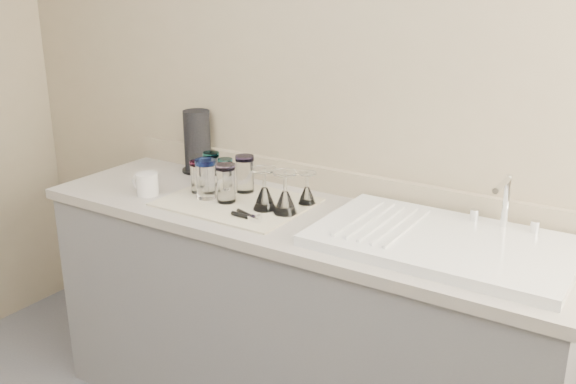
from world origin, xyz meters
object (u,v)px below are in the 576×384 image
Objects in this scene: tumbler_cyan at (225,173)px; paper_towel_roll at (197,142)px; tumbler_purple at (245,174)px; goblet_front_left at (265,195)px; white_mug at (147,184)px; tumbler_teal at (211,168)px; goblet_front_right at (285,199)px; tumbler_blue at (206,179)px; tumbler_lavender at (226,183)px; goblet_back_right at (307,193)px; tumbler_magenta at (198,176)px; sink_unit at (443,241)px; can_opener at (247,216)px.

tumbler_cyan is 0.44× the size of paper_towel_roll.
goblet_front_left reaches higher than tumbler_purple.
white_mug is 0.37m from paper_towel_roll.
tumbler_teal is at bearing 179.19° from tumbler_cyan.
tumbler_cyan is 0.77× the size of goblet_front_right.
tumbler_lavender is (0.09, 0.01, -0.00)m from tumbler_blue.
tumbler_blue is 0.26m from white_mug.
white_mug is at bearing -158.34° from goblet_back_right.
tumbler_purple is at bearing 145.30° from goblet_front_left.
goblet_back_right is (0.28, 0.01, -0.03)m from tumbler_purple.
tumbler_magenta is 0.82× the size of goblet_front_left.
tumbler_purple is at bearing 95.39° from tumbler_lavender.
sink_unit reaches higher than tumbler_purple.
goblet_front_right is (0.37, -0.12, -0.01)m from tumbler_cyan.
goblet_front_left is at bearing -176.79° from goblet_front_right.
tumbler_magenta reaches higher than goblet_back_right.
tumbler_purple is at bearing 155.85° from goblet_front_right.
tumbler_purple is 0.99× the size of tumbler_lavender.
tumbler_blue reaches higher than tumbler_purple.
sink_unit is 0.96m from tumbler_cyan.
tumbler_teal is at bearing 179.96° from tumbler_purple.
goblet_back_right is (0.36, 0.16, -0.04)m from tumbler_blue.
goblet_front_left reaches higher than white_mug.
goblet_back_right is at bearing 2.15° from tumbler_cyan.
tumbler_teal is 0.07m from tumbler_cyan.
sink_unit is 1.24m from paper_towel_roll.
paper_towel_roll reaches higher than tumbler_cyan.
tumbler_purple is 0.39m from paper_towel_roll.
white_mug is (-0.51, 0.01, 0.03)m from can_opener.
paper_towel_roll reaches higher than tumbler_lavender.
goblet_back_right is (0.43, 0.12, -0.02)m from tumbler_magenta.
tumbler_magenta is at bearing 158.47° from can_opener.
goblet_back_right is 0.78× the size of goblet_front_left.
goblet_front_left is (0.18, -0.13, -0.02)m from tumbler_purple.
sink_unit is at bearing -4.96° from tumbler_teal.
tumbler_cyan is 0.18m from tumbler_lavender.
sink_unit is 6.23× the size of can_opener.
can_opener is 0.48× the size of paper_towel_roll.
tumbler_purple is at bearing -0.04° from tumbler_teal.
goblet_front_right is 0.68m from paper_towel_roll.
sink_unit is at bearing 3.08° from goblet_front_left.
paper_towel_roll reaches higher than white_mug.
paper_towel_roll reaches higher than tumbler_teal.
goblet_front_right is at bearing 4.15° from tumbler_blue.
tumbler_lavender reaches higher than white_mug.
sink_unit is 0.86m from tumbler_purple.
white_mug is at bearing -144.87° from tumbler_purple.
tumbler_purple is 0.22m from goblet_front_left.
sink_unit is at bearing 3.06° from goblet_front_right.
tumbler_cyan is at bearing -177.85° from goblet_back_right.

